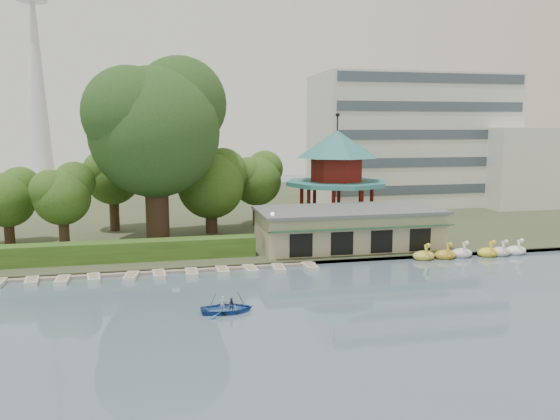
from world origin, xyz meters
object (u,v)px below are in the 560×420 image
object	(u,v)px
dock	(123,273)
boathouse	(348,227)
rowboat_with_passengers	(227,305)
pavilion	(337,169)
big_tree	(156,123)

from	to	relation	value
dock	boathouse	bearing A→B (deg)	12.24
boathouse	rowboat_with_passengers	bearing A→B (deg)	-131.38
boathouse	pavilion	world-z (taller)	pavilion
dock	big_tree	world-z (taller)	big_tree
pavilion	boathouse	bearing A→B (deg)	-101.28
boathouse	pavilion	xyz separation A→B (m)	(2.00, 10.03, 5.11)
boathouse	pavilion	bearing A→B (deg)	78.72
dock	big_tree	distance (m)	17.18
dock	boathouse	size ratio (longest dim) A/B	1.83
boathouse	big_tree	bearing A→B (deg)	161.64
dock	big_tree	size ratio (longest dim) A/B	1.74
rowboat_with_passengers	boathouse	bearing A→B (deg)	48.62
pavilion	big_tree	xyz separation A→B (m)	(-20.82, -3.78, 5.43)
big_tree	rowboat_with_passengers	world-z (taller)	big_tree
boathouse	big_tree	distance (m)	22.46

